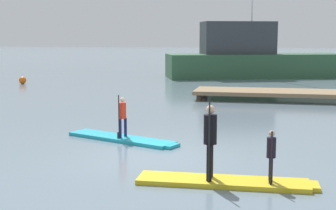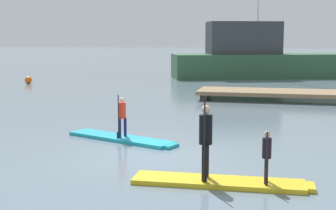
# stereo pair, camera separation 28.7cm
# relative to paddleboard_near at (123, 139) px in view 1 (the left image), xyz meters

# --- Properties ---
(ground_plane) EXTENTS (240.00, 240.00, 0.00)m
(ground_plane) POSITION_rel_paddleboard_near_xyz_m (1.35, -1.66, -0.05)
(ground_plane) COLOR slate
(paddleboard_near) EXTENTS (3.67, 2.05, 0.10)m
(paddleboard_near) POSITION_rel_paddleboard_near_xyz_m (0.00, 0.00, 0.00)
(paddleboard_near) COLOR #1E9EB2
(paddleboard_near) RESTS_ON ground
(paddler_child_solo) EXTENTS (0.27, 0.39, 1.27)m
(paddler_child_solo) POSITION_rel_paddleboard_near_xyz_m (0.01, -0.02, 0.71)
(paddler_child_solo) COLOR #19194C
(paddler_child_solo) RESTS_ON paddleboard_near
(paddleboard_far) EXTENTS (3.74, 0.88, 0.10)m
(paddleboard_far) POSITION_rel_paddleboard_near_xyz_m (3.38, -3.73, 0.00)
(paddleboard_far) COLOR gold
(paddleboard_far) RESTS_ON ground
(paddler_adult) EXTENTS (0.28, 0.50, 1.77)m
(paddler_adult) POSITION_rel_paddleboard_near_xyz_m (3.04, -3.74, 0.94)
(paddler_adult) COLOR black
(paddler_adult) RESTS_ON paddleboard_far
(paddler_child_front) EXTENTS (0.19, 0.38, 1.09)m
(paddler_child_front) POSITION_rel_paddleboard_near_xyz_m (4.28, -3.71, 0.65)
(paddler_child_front) COLOR black
(paddler_child_front) RESTS_ON paddleboard_far
(fishing_boat_white_large) EXTENTS (13.90, 7.91, 13.12)m
(fishing_boat_white_large) POSITION_rel_paddleboard_near_xyz_m (2.92, 23.52, 1.37)
(fishing_boat_white_large) COLOR #2D5638
(fishing_boat_white_large) RESTS_ON ground
(floating_dock) EXTENTS (8.63, 2.51, 0.46)m
(floating_dock) POSITION_rel_paddleboard_near_xyz_m (4.97, 10.37, 0.32)
(floating_dock) COLOR #846B4C
(floating_dock) RESTS_ON ground
(mooring_buoy_near) EXTENTS (0.47, 0.47, 0.47)m
(mooring_buoy_near) POSITION_rel_paddleboard_near_xyz_m (-11.38, 15.29, 0.19)
(mooring_buoy_near) COLOR orange
(mooring_buoy_near) RESTS_ON ground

